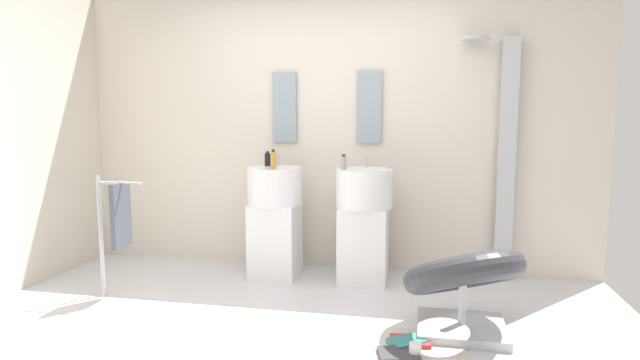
{
  "coord_description": "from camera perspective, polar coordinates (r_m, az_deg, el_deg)",
  "views": [
    {
      "loc": [
        0.85,
        -2.94,
        1.4
      ],
      "look_at": [
        0.15,
        0.55,
        0.95
      ],
      "focal_mm": 28.38,
      "sensor_mm": 36.0,
      "label": 1
    }
  ],
  "objects": [
    {
      "name": "ground_plane",
      "position": [
        3.37,
        -4.56,
        -17.72
      ],
      "size": [
        4.8,
        3.6,
        0.04
      ],
      "primitive_type": "cube",
      "color": "silver"
    },
    {
      "name": "rear_partition",
      "position": [
        4.67,
        0.86,
        5.97
      ],
      "size": [
        4.8,
        0.1,
        2.6
      ],
      "primitive_type": "cube",
      "color": "beige",
      "rests_on": "ground_plane"
    },
    {
      "name": "pedestal_sink_left",
      "position": [
        4.44,
        -5.09,
        -4.24
      ],
      "size": [
        0.48,
        0.48,
        1.06
      ],
      "color": "white",
      "rests_on": "ground_plane"
    },
    {
      "name": "pedestal_sink_right",
      "position": [
        4.29,
        4.95,
        -4.64
      ],
      "size": [
        0.48,
        0.48,
        1.06
      ],
      "color": "white",
      "rests_on": "ground_plane"
    },
    {
      "name": "vanity_mirror_left",
      "position": [
        4.69,
        -4.03,
        8.16
      ],
      "size": [
        0.22,
        0.03,
        0.63
      ],
      "primitive_type": "cube",
      "color": "#8C9EA8"
    },
    {
      "name": "vanity_mirror_right",
      "position": [
        4.54,
        5.57,
        8.18
      ],
      "size": [
        0.22,
        0.03,
        0.63
      ],
      "primitive_type": "cube",
      "color": "#8C9EA8"
    },
    {
      "name": "shower_column",
      "position": [
        4.53,
        20.1,
        2.71
      ],
      "size": [
        0.49,
        0.24,
        2.05
      ],
      "color": "#B7BABF",
      "rests_on": "ground_plane"
    },
    {
      "name": "lounge_chair",
      "position": [
        3.44,
        15.82,
        -10.85
      ],
      "size": [
        1.08,
        1.08,
        0.65
      ],
      "color": "#B7BABF",
      "rests_on": "ground_plane"
    },
    {
      "name": "towel_rack",
      "position": [
        4.17,
        -21.86,
        -3.97
      ],
      "size": [
        0.37,
        0.22,
        0.95
      ],
      "color": "#B7BABF",
      "rests_on": "ground_plane"
    },
    {
      "name": "area_rug",
      "position": [
        3.18,
        7.34,
        -18.85
      ],
      "size": [
        0.94,
        0.76,
        0.01
      ],
      "primitive_type": "cube",
      "color": "beige",
      "rests_on": "ground_plane"
    },
    {
      "name": "magazine_red",
      "position": [
        3.31,
        10.1,
        -17.45
      ],
      "size": [
        0.26,
        0.2,
        0.03
      ],
      "primitive_type": "cube",
      "rotation": [
        0.0,
        0.0,
        0.15
      ],
      "color": "#B73838",
      "rests_on": "area_rug"
    },
    {
      "name": "magazine_charcoal",
      "position": [
        3.14,
        8.85,
        -18.84
      ],
      "size": [
        0.27,
        0.22,
        0.03
      ],
      "primitive_type": "cube",
      "rotation": [
        0.0,
        0.0,
        0.24
      ],
      "color": "#38383D",
      "rests_on": "area_rug"
    },
    {
      "name": "magazine_teal",
      "position": [
        3.29,
        9.73,
        -17.57
      ],
      "size": [
        0.25,
        0.24,
        0.03
      ],
      "primitive_type": "cube",
      "rotation": [
        0.0,
        0.0,
        0.63
      ],
      "color": "teal",
      "rests_on": "area_rug"
    },
    {
      "name": "coffee_mug",
      "position": [
        3.14,
        10.69,
        -18.32
      ],
      "size": [
        0.07,
        0.07,
        0.08
      ],
      "primitive_type": "cylinder",
      "color": "white",
      "rests_on": "area_rug"
    },
    {
      "name": "soap_bottle_amber",
      "position": [
        4.19,
        -5.29,
        2.24
      ],
      "size": [
        0.05,
        0.05,
        0.16
      ],
      "color": "#C68C38",
      "rests_on": "pedestal_sink_left"
    },
    {
      "name": "soap_bottle_grey",
      "position": [
        4.18,
        2.69,
        1.98
      ],
      "size": [
        0.05,
        0.05,
        0.12
      ],
      "color": "#99999E",
      "rests_on": "pedestal_sink_right"
    },
    {
      "name": "soap_bottle_black",
      "position": [
        4.47,
        -5.93,
        2.33
      ],
      "size": [
        0.05,
        0.05,
        0.13
      ],
      "color": "black",
      "rests_on": "pedestal_sink_left"
    }
  ]
}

